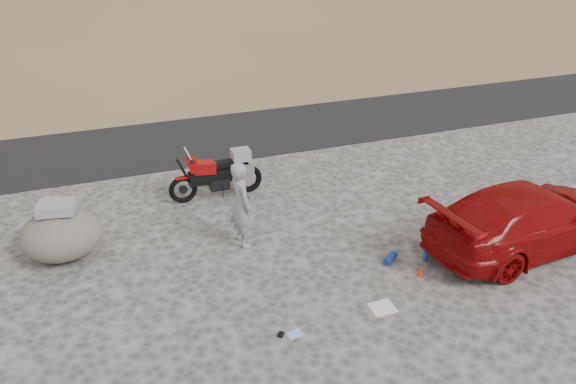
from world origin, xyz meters
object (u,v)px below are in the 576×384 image
red_car (524,245)px  man (243,243)px  motorcycle (220,174)px  boulder (62,234)px

red_car → man: bearing=62.9°
motorcycle → man: bearing=-94.0°
motorcycle → red_car: 7.16m
motorcycle → red_car: motorcycle is taller
man → red_car: man is taller
man → motorcycle: bearing=-7.5°
motorcycle → red_car: bearing=-40.6°
boulder → red_car: bearing=-17.9°
motorcycle → boulder: (-3.71, -1.57, -0.06)m
red_car → boulder: bearing=66.4°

